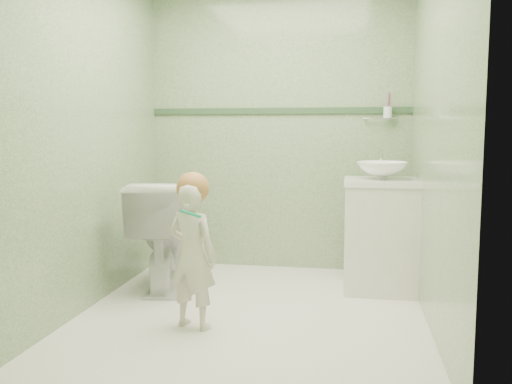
# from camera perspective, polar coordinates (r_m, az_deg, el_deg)

# --- Properties ---
(ground) EXTENTS (2.50, 2.50, 0.00)m
(ground) POSITION_cam_1_polar(r_m,az_deg,el_deg) (3.64, -0.42, -12.55)
(ground) COLOR silver
(ground) RESTS_ON ground
(room_shell) EXTENTS (2.50, 2.54, 2.40)m
(room_shell) POSITION_cam_1_polar(r_m,az_deg,el_deg) (3.45, -0.43, 6.68)
(room_shell) COLOR gray
(room_shell) RESTS_ON ground
(trim_stripe) EXTENTS (2.20, 0.02, 0.05)m
(trim_stripe) POSITION_cam_1_polar(r_m,az_deg,el_deg) (4.67, 2.33, 8.46)
(trim_stripe) COLOR #315031
(trim_stripe) RESTS_ON room_shell
(vanity) EXTENTS (0.52, 0.50, 0.80)m
(vanity) POSITION_cam_1_polar(r_m,az_deg,el_deg) (4.17, 12.82, -4.58)
(vanity) COLOR silver
(vanity) RESTS_ON ground
(counter) EXTENTS (0.54, 0.52, 0.04)m
(counter) POSITION_cam_1_polar(r_m,az_deg,el_deg) (4.11, 12.96, 1.04)
(counter) COLOR white
(counter) RESTS_ON vanity
(basin) EXTENTS (0.37, 0.37, 0.13)m
(basin) POSITION_cam_1_polar(r_m,az_deg,el_deg) (4.11, 12.99, 2.21)
(basin) COLOR white
(basin) RESTS_ON counter
(faucet) EXTENTS (0.03, 0.13, 0.18)m
(faucet) POSITION_cam_1_polar(r_m,az_deg,el_deg) (4.28, 12.89, 3.45)
(faucet) COLOR silver
(faucet) RESTS_ON counter
(cup_holder) EXTENTS (0.26, 0.07, 0.21)m
(cup_holder) POSITION_cam_1_polar(r_m,az_deg,el_deg) (4.58, 13.48, 8.05)
(cup_holder) COLOR silver
(cup_holder) RESTS_ON room_shell
(toilet) EXTENTS (0.55, 0.85, 0.82)m
(toilet) POSITION_cam_1_polar(r_m,az_deg,el_deg) (4.17, -9.30, -4.37)
(toilet) COLOR white
(toilet) RESTS_ON ground
(toddler) EXTENTS (0.37, 0.30, 0.88)m
(toddler) POSITION_cam_1_polar(r_m,az_deg,el_deg) (3.31, -6.64, -6.64)
(toddler) COLOR beige
(toddler) RESTS_ON ground
(hair_cap) EXTENTS (0.20, 0.20, 0.20)m
(hair_cap) POSITION_cam_1_polar(r_m,az_deg,el_deg) (3.27, -6.61, 0.39)
(hair_cap) COLOR #A46A36
(hair_cap) RESTS_ON toddler
(teal_toothbrush) EXTENTS (0.11, 0.14, 0.08)m
(teal_toothbrush) POSITION_cam_1_polar(r_m,az_deg,el_deg) (3.11, -6.88, -2.15)
(teal_toothbrush) COLOR #119468
(teal_toothbrush) RESTS_ON toddler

